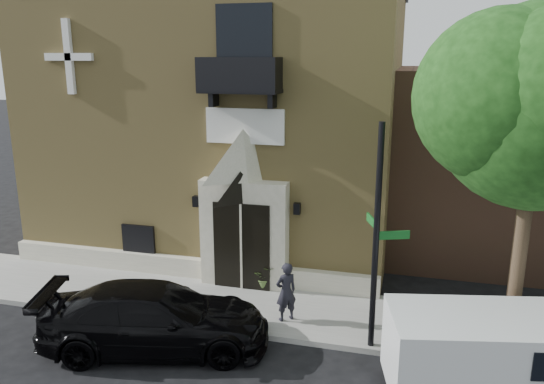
# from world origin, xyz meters

# --- Properties ---
(ground) EXTENTS (120.00, 120.00, 0.00)m
(ground) POSITION_xyz_m (0.00, 0.00, 0.00)
(ground) COLOR black
(ground) RESTS_ON ground
(sidewalk) EXTENTS (42.00, 3.00, 0.15)m
(sidewalk) POSITION_xyz_m (1.00, 1.50, 0.07)
(sidewalk) COLOR gray
(sidewalk) RESTS_ON ground
(church) EXTENTS (12.20, 11.01, 9.30)m
(church) POSITION_xyz_m (-2.99, 7.95, 4.63)
(church) COLOR tan
(church) RESTS_ON ground
(street_tree_left) EXTENTS (4.97, 4.38, 7.77)m
(street_tree_left) POSITION_xyz_m (6.03, 0.35, 5.87)
(street_tree_left) COLOR #38281C
(street_tree_left) RESTS_ON sidewalk
(black_sedan) EXTENTS (5.78, 3.52, 1.57)m
(black_sedan) POSITION_xyz_m (-2.04, -0.97, 0.78)
(black_sedan) COLOR black
(black_sedan) RESTS_ON ground
(cargo_van) EXTENTS (5.02, 2.82, 1.93)m
(cargo_van) POSITION_xyz_m (5.90, -1.11, 1.08)
(cargo_van) COLOR white
(cargo_van) RESTS_ON ground
(street_sign) EXTENTS (1.02, 0.81, 5.32)m
(street_sign) POSITION_xyz_m (2.96, 0.23, 2.83)
(street_sign) COLOR black
(street_sign) RESTS_ON sidewalk
(fire_hydrant) EXTENTS (0.41, 0.33, 0.72)m
(fire_hydrant) POSITION_xyz_m (5.02, 0.27, 0.51)
(fire_hydrant) COLOR #A31522
(fire_hydrant) RESTS_ON sidewalk
(planter) EXTENTS (0.81, 0.75, 0.72)m
(planter) POSITION_xyz_m (-0.34, 2.62, 0.51)
(planter) COLOR #557235
(planter) RESTS_ON sidewalk
(pedestrian_near) EXTENTS (0.68, 0.66, 1.58)m
(pedestrian_near) POSITION_xyz_m (0.70, 0.90, 0.94)
(pedestrian_near) COLOR black
(pedestrian_near) RESTS_ON sidewalk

